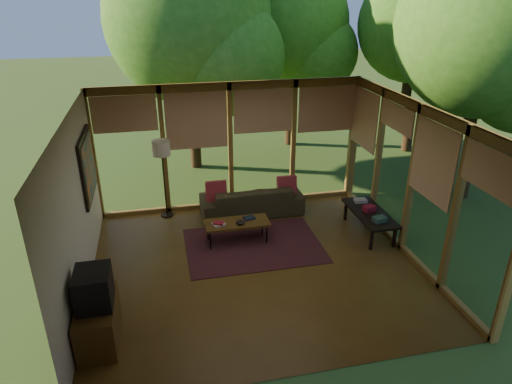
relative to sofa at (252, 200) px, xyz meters
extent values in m
plane|color=brown|center=(-0.34, -2.00, -0.31)|extent=(5.50, 5.50, 0.00)
plane|color=silver|center=(-0.34, -2.00, 2.39)|extent=(5.50, 5.50, 0.00)
cube|color=beige|center=(-3.09, -2.00, 1.04)|extent=(0.04, 5.00, 2.70)
cube|color=beige|center=(-0.34, -4.50, 1.04)|extent=(5.50, 0.04, 2.70)
cube|color=olive|center=(-0.34, 0.50, 1.04)|extent=(5.50, 0.12, 2.70)
cube|color=olive|center=(2.41, -2.00, 1.04)|extent=(0.12, 5.00, 2.70)
plane|color=#36531F|center=(7.66, 6.00, -0.32)|extent=(40.00, 40.00, 0.00)
cylinder|color=#382514|center=(-0.87, 3.12, 2.07)|extent=(0.28, 0.28, 4.75)
sphere|color=#2A5E15|center=(-0.87, 3.12, 3.39)|extent=(3.98, 3.98, 3.98)
cylinder|color=#382514|center=(2.12, 4.49, 1.93)|extent=(0.28, 0.28, 4.48)
sphere|color=#2A5E15|center=(2.12, 4.49, 3.18)|extent=(3.18, 3.18, 3.18)
cylinder|color=#382514|center=(4.76, -0.19, 2.09)|extent=(0.28, 0.28, 4.79)
sphere|color=#2A5E15|center=(4.76, -0.19, 3.42)|extent=(3.67, 3.67, 3.67)
cylinder|color=#382514|center=(5.09, 3.06, 1.95)|extent=(0.28, 0.28, 4.52)
sphere|color=#2A5E15|center=(5.09, 3.06, 3.20)|extent=(3.03, 3.03, 3.03)
cube|color=maroon|center=(-0.25, -1.32, -0.30)|extent=(2.49, 1.76, 0.01)
imported|color=#38311C|center=(0.00, 0.00, 0.00)|extent=(2.14, 0.88, 0.62)
cube|color=maroon|center=(-0.75, -0.05, 0.28)|extent=(0.42, 0.23, 0.44)
cube|color=maroon|center=(0.75, -0.05, 0.27)|extent=(0.40, 0.22, 0.42)
cube|color=#ABA49B|center=(-0.87, -1.17, 0.13)|extent=(0.26, 0.22, 0.03)
cube|color=maroon|center=(-0.87, -1.17, 0.16)|extent=(0.22, 0.19, 0.03)
cube|color=black|center=(-0.27, -1.04, 0.13)|extent=(0.24, 0.20, 0.03)
ellipsoid|color=black|center=(-0.47, -1.22, 0.15)|extent=(0.16, 0.16, 0.07)
cube|color=#583B18|center=(-2.81, -3.31, -0.01)|extent=(0.50, 1.00, 0.60)
cube|color=black|center=(-2.79, -3.31, 0.54)|extent=(0.45, 0.55, 0.50)
cube|color=#2F5345|center=(2.06, -1.72, 0.19)|extent=(0.27, 0.22, 0.09)
cube|color=maroon|center=(2.06, -1.27, 0.20)|extent=(0.25, 0.20, 0.10)
cube|color=#ABA49B|center=(2.06, -0.87, 0.18)|extent=(0.25, 0.20, 0.06)
cylinder|color=black|center=(-1.77, 0.28, -0.29)|extent=(0.26, 0.26, 0.03)
cylinder|color=black|center=(-1.77, 0.28, 0.48)|extent=(0.03, 0.03, 1.52)
cylinder|color=beige|center=(-1.77, 0.28, 1.19)|extent=(0.36, 0.36, 0.30)
cube|color=#583B18|center=(-0.52, -1.12, 0.09)|extent=(1.20, 0.50, 0.05)
cylinder|color=black|center=(-1.05, -1.30, -0.12)|extent=(0.03, 0.03, 0.38)
cylinder|color=black|center=(0.01, -1.30, -0.12)|extent=(0.03, 0.03, 0.38)
cylinder|color=black|center=(-1.05, -0.94, -0.12)|extent=(0.03, 0.03, 0.38)
cylinder|color=black|center=(0.01, -0.94, -0.12)|extent=(0.03, 0.03, 0.38)
cube|color=black|center=(2.06, -1.32, 0.12)|extent=(0.60, 1.40, 0.05)
cube|color=black|center=(1.83, -1.92, -0.11)|extent=(0.05, 0.05, 0.40)
cube|color=black|center=(2.29, -1.92, -0.11)|extent=(0.05, 0.05, 0.40)
cube|color=black|center=(1.83, -0.72, -0.11)|extent=(0.05, 0.05, 0.40)
cube|color=black|center=(2.29, -0.72, -0.11)|extent=(0.05, 0.05, 0.40)
cube|color=black|center=(-3.06, -0.60, 1.24)|extent=(0.05, 1.35, 1.15)
cube|color=#1C657E|center=(-3.03, -0.60, 1.24)|extent=(0.02, 1.20, 1.00)
camera|label=1|loc=(-1.79, -8.52, 4.10)|focal=32.00mm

